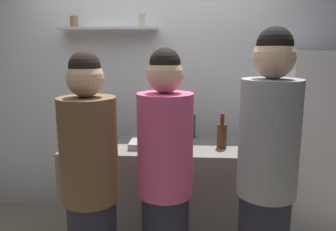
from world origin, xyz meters
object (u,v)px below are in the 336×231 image
wine_bottle_pale_glass (110,133)px  wine_bottle_amber_glass (222,135)px  utensil_holder (98,132)px  person_brown_jacket (91,193)px  wine_bottle_dark_glass (112,125)px  wine_bottle_green_glass (191,125)px  water_bottle_plastic (186,135)px  person_pink_top (165,187)px  refrigerator (313,145)px  person_grey_hoodie (266,185)px  baking_pan (151,144)px

wine_bottle_pale_glass → wine_bottle_amber_glass: 0.90m
utensil_holder → person_brown_jacket: (0.23, -0.99, -0.13)m
utensil_holder → wine_bottle_dark_glass: size_ratio=0.73×
utensil_holder → wine_bottle_green_glass: bearing=3.6°
water_bottle_plastic → person_pink_top: size_ratio=0.14×
refrigerator → wine_bottle_amber_glass: size_ratio=5.92×
water_bottle_plastic → person_pink_top: person_pink_top is taller
person_grey_hoodie → utensil_holder: bearing=48.6°
wine_bottle_amber_glass → person_brown_jacket: size_ratio=0.17×
wine_bottle_amber_glass → water_bottle_plastic: bearing=-177.8°
wine_bottle_amber_glass → wine_bottle_dark_glass: (-0.96, 0.28, -0.00)m
wine_bottle_amber_glass → water_bottle_plastic: wine_bottle_amber_glass is taller
refrigerator → baking_pan: bearing=-165.2°
wine_bottle_pale_glass → person_brown_jacket: 0.71m
person_pink_top → utensil_holder: bearing=176.9°
refrigerator → wine_bottle_dark_glass: bearing=-177.6°
baking_pan → water_bottle_plastic: (0.28, 0.00, 0.08)m
baking_pan → wine_bottle_pale_glass: wine_bottle_pale_glass is taller
baking_pan → person_pink_top: person_pink_top is taller
baking_pan → person_grey_hoodie: size_ratio=0.19×
refrigerator → utensil_holder: (-1.94, -0.12, 0.12)m
water_bottle_plastic → person_brown_jacket: bearing=-127.4°
wine_bottle_green_glass → person_brown_jacket: bearing=-120.3°
wine_bottle_green_glass → water_bottle_plastic: 0.31m
wine_bottle_dark_glass → person_grey_hoodie: (1.15, -1.02, -0.11)m
person_pink_top → wine_bottle_green_glass: bearing=130.1°
wine_bottle_pale_glass → person_brown_jacket: (0.04, -0.68, -0.20)m
utensil_holder → wine_bottle_green_glass: size_ratio=0.69×
utensil_holder → wine_bottle_pale_glass: size_ratio=0.64×
baking_pan → utensil_holder: bearing=153.3°
baking_pan → person_grey_hoodie: person_grey_hoodie is taller
wine_bottle_green_glass → wine_bottle_dark_glass: 0.71m
wine_bottle_pale_glass → wine_bottle_amber_glass: size_ratio=1.18×
baking_pan → person_brown_jacket: person_brown_jacket is taller
wine_bottle_green_glass → person_pink_top: bearing=-99.8°
refrigerator → water_bottle_plastic: (-1.15, -0.37, 0.17)m
water_bottle_plastic → person_brown_jacket: (-0.56, -0.74, -0.18)m
utensil_holder → person_grey_hoodie: 1.60m
baking_pan → wine_bottle_dark_glass: bearing=142.1°
wine_bottle_green_glass → person_brown_jacket: 1.22m
wine_bottle_amber_glass → person_grey_hoodie: bearing=-75.4°
water_bottle_plastic → wine_bottle_pale_glass: bearing=-174.3°
refrigerator → wine_bottle_amber_glass: 0.95m
wine_bottle_green_glass → person_pink_top: (-0.16, -0.94, -0.18)m
wine_bottle_amber_glass → utensil_holder: bearing=167.5°
baking_pan → wine_bottle_pale_glass: bearing=-170.3°
water_bottle_plastic → wine_bottle_green_glass: bearing=81.5°
baking_pan → wine_bottle_amber_glass: 0.58m
wine_bottle_green_glass → person_pink_top: 0.97m
utensil_holder → water_bottle_plastic: bearing=-17.7°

